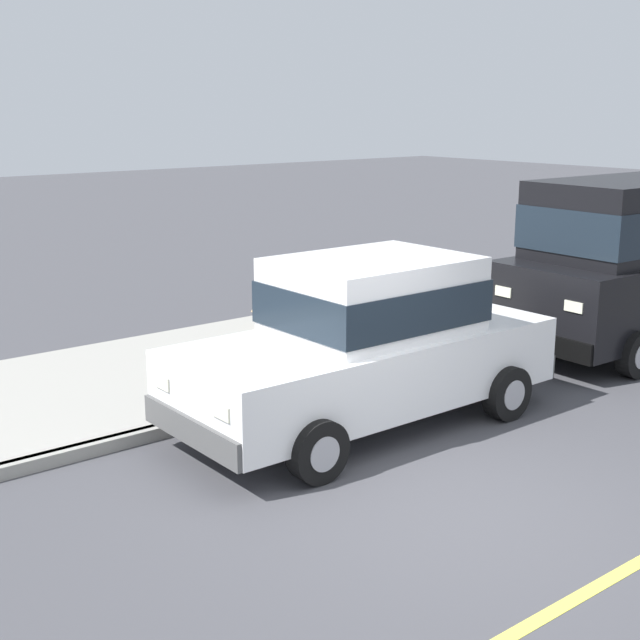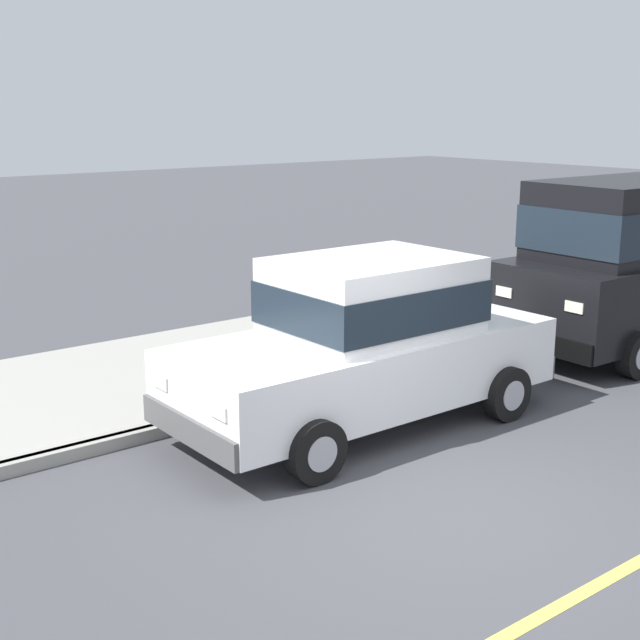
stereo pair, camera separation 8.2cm
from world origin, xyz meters
TOP-DOWN VIEW (x-y plane):
  - ground_plane at (0.00, 0.00)m, footprint 80.00×80.00m
  - curb at (-3.20, 0.00)m, footprint 0.16×64.00m
  - sidewalk at (-5.00, 0.00)m, footprint 3.60×64.00m
  - lane_centre_line at (1.60, 0.00)m, footprint 0.12×57.60m
  - car_white_sedan at (-2.11, 0.86)m, footprint 2.05×4.60m
  - dog_tan at (-5.85, 2.27)m, footprint 0.41×0.70m
  - fire_hydrant at (-3.65, 4.68)m, footprint 0.34×0.24m

SIDE VIEW (x-z plane):
  - ground_plane at x=0.00m, z-range 0.00..0.00m
  - lane_centre_line at x=1.60m, z-range 0.00..0.01m
  - curb at x=-3.20m, z-range 0.00..0.14m
  - sidewalk at x=-5.00m, z-range 0.00..0.14m
  - dog_tan at x=-5.85m, z-range 0.18..0.67m
  - fire_hydrant at x=-3.65m, z-range 0.11..0.84m
  - car_white_sedan at x=-2.11m, z-range 0.02..1.94m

